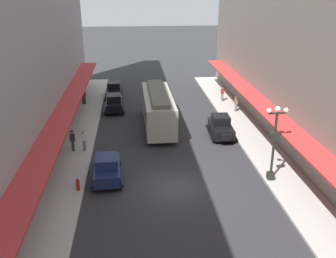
% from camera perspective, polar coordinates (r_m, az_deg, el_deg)
% --- Properties ---
extents(ground_plane, '(200.00, 200.00, 0.00)m').
position_cam_1_polar(ground_plane, '(25.27, 1.29, -8.71)').
color(ground_plane, '#2D2D30').
extents(sidewalk_left, '(3.00, 60.00, 0.15)m').
position_cam_1_polar(sidewalk_left, '(25.57, -15.87, -9.02)').
color(sidewalk_left, '#B7B5AD').
rests_on(sidewalk_left, ground).
extents(sidewalk_right, '(3.00, 60.00, 0.15)m').
position_cam_1_polar(sidewalk_right, '(27.06, 17.41, -7.44)').
color(sidewalk_right, '#B7B5AD').
rests_on(sidewalk_right, ground).
extents(parked_car_0, '(2.27, 4.31, 1.84)m').
position_cam_1_polar(parked_car_0, '(33.24, 7.93, 0.43)').
color(parked_car_0, black).
rests_on(parked_car_0, ground).
extents(parked_car_1, '(2.27, 4.31, 1.84)m').
position_cam_1_polar(parked_car_1, '(26.02, -9.13, -5.71)').
color(parked_car_1, '#19234C').
rests_on(parked_car_1, ground).
extents(parked_car_2, '(2.24, 4.29, 1.84)m').
position_cam_1_polar(parked_car_2, '(39.98, -8.08, 3.98)').
color(parked_car_2, black).
rests_on(parked_car_2, ground).
extents(parked_car_3, '(2.16, 4.27, 1.84)m').
position_cam_1_polar(parked_car_3, '(44.65, -8.11, 5.79)').
color(parked_car_3, black).
rests_on(parked_car_3, ground).
extents(streetcar, '(2.60, 9.62, 3.46)m').
position_cam_1_polar(streetcar, '(34.79, -1.51, 3.24)').
color(streetcar, '#ADA899').
rests_on(streetcar, ground).
extents(lamp_post_with_clock, '(1.42, 0.44, 5.16)m').
position_cam_1_polar(lamp_post_with_clock, '(25.64, 15.65, -1.65)').
color(lamp_post_with_clock, black).
rests_on(lamp_post_with_clock, sidewalk_right).
extents(fire_hydrant, '(0.24, 0.24, 0.82)m').
position_cam_1_polar(fire_hydrant, '(25.12, -13.39, -8.07)').
color(fire_hydrant, '#B21E19').
rests_on(fire_hydrant, sidewalk_left).
extents(pedestrian_0, '(0.36, 0.24, 1.64)m').
position_cam_1_polar(pedestrian_0, '(42.52, -12.66, 4.77)').
color(pedestrian_0, '#2D2D33').
rests_on(pedestrian_0, sidewalk_left).
extents(pedestrian_1, '(0.36, 0.28, 1.67)m').
position_cam_1_polar(pedestrian_1, '(42.98, 8.15, 5.28)').
color(pedestrian_1, slate).
rests_on(pedestrian_1, sidewalk_right).
extents(pedestrian_2, '(0.36, 0.24, 1.64)m').
position_cam_1_polar(pedestrian_2, '(39.65, 10.17, 3.78)').
color(pedestrian_2, slate).
rests_on(pedestrian_2, sidewalk_right).
extents(pedestrian_3, '(0.36, 0.24, 1.64)m').
position_cam_1_polar(pedestrian_3, '(42.51, -12.43, 4.79)').
color(pedestrian_3, '#2D2D33').
rests_on(pedestrian_3, sidewalk_left).
extents(pedestrian_4, '(0.36, 0.24, 1.64)m').
position_cam_1_polar(pedestrian_4, '(30.54, -12.50, -1.70)').
color(pedestrian_4, slate).
rests_on(pedestrian_4, sidewalk_left).
extents(pedestrian_5, '(0.36, 0.28, 1.67)m').
position_cam_1_polar(pedestrian_5, '(30.68, -14.12, -1.69)').
color(pedestrian_5, '#2D2D33').
rests_on(pedestrian_5, sidewalk_left).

